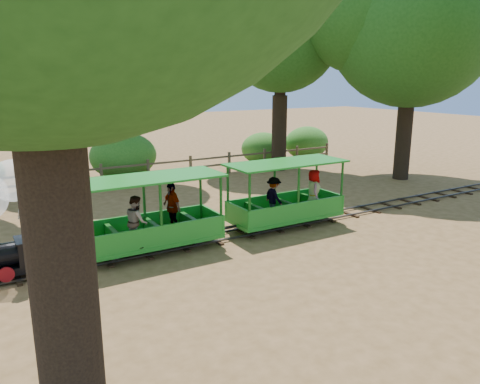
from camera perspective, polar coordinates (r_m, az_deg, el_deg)
ground at (r=14.11m, az=4.04°, el=-4.48°), size 90.00×90.00×0.00m
track at (r=14.09m, az=4.04°, el=-4.21°), size 22.00×1.00×0.10m
carriage_front at (r=12.19m, az=-10.51°, el=-3.57°), size 3.64×1.49×1.89m
carriage_rear at (r=14.15m, az=5.92°, el=-1.00°), size 3.64×1.49×1.89m
oak_ne at (r=22.86m, az=4.89°, el=19.59°), size 6.96×6.13×9.26m
oak_e at (r=21.95m, az=20.18°, el=19.83°), size 8.84×7.77×10.20m
fence at (r=20.84m, az=-8.54°, el=3.03°), size 18.10×0.10×1.00m
shrub_mid_w at (r=21.43m, az=-14.03°, el=4.30°), size 2.98×2.30×2.07m
shrub_mid_e at (r=24.58m, az=2.77°, el=5.37°), size 2.37×1.82×1.64m
shrub_east at (r=26.28m, az=8.13°, el=5.97°), size 2.60×2.00×1.80m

